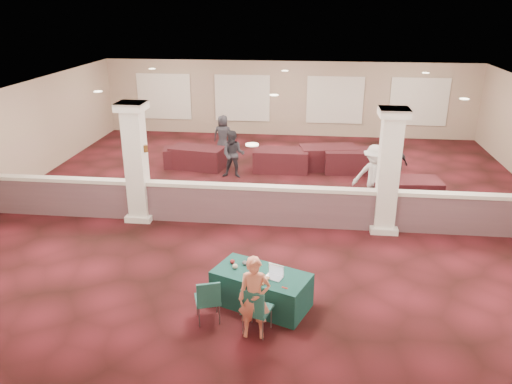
# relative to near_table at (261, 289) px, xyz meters

# --- Properties ---
(ground) EXTENTS (16.00, 16.00, 0.00)m
(ground) POSITION_rel_near_table_xyz_m (-0.20, 5.25, -0.35)
(ground) COLOR #4A1218
(ground) RESTS_ON ground
(wall_back) EXTENTS (16.00, 0.04, 3.20)m
(wall_back) POSITION_rel_near_table_xyz_m (-0.20, 13.25, 1.25)
(wall_back) COLOR #9C896B
(wall_back) RESTS_ON ground
(wall_front) EXTENTS (16.00, 0.04, 3.20)m
(wall_front) POSITION_rel_near_table_xyz_m (-0.20, -2.75, 1.25)
(wall_front) COLOR #9C896B
(wall_front) RESTS_ON ground
(wall_left) EXTENTS (0.04, 16.00, 3.20)m
(wall_left) POSITION_rel_near_table_xyz_m (-8.20, 5.25, 1.25)
(wall_left) COLOR #9C896B
(wall_left) RESTS_ON ground
(ceiling) EXTENTS (16.00, 16.00, 0.02)m
(ceiling) POSITION_rel_near_table_xyz_m (-0.20, 5.25, 2.85)
(ceiling) COLOR silver
(ceiling) RESTS_ON wall_back
(partition_wall) EXTENTS (15.60, 0.28, 1.10)m
(partition_wall) POSITION_rel_near_table_xyz_m (-0.20, 3.75, 0.22)
(partition_wall) COLOR brown
(partition_wall) RESTS_ON ground
(column_left) EXTENTS (0.72, 0.72, 3.20)m
(column_left) POSITION_rel_near_table_xyz_m (-3.70, 3.75, 1.29)
(column_left) COLOR silver
(column_left) RESTS_ON ground
(column_right) EXTENTS (0.72, 0.72, 3.20)m
(column_right) POSITION_rel_near_table_xyz_m (2.80, 3.75, 1.29)
(column_right) COLOR silver
(column_right) RESTS_ON ground
(sconce_left) EXTENTS (0.12, 0.12, 0.18)m
(sconce_left) POSITION_rel_near_table_xyz_m (-3.98, 3.75, 1.65)
(sconce_left) COLOR brown
(sconce_left) RESTS_ON column_left
(sconce_right) EXTENTS (0.12, 0.12, 0.18)m
(sconce_right) POSITION_rel_near_table_xyz_m (-3.42, 3.75, 1.65)
(sconce_right) COLOR brown
(sconce_right) RESTS_ON column_left
(near_table) EXTENTS (2.04, 1.53, 0.70)m
(near_table) POSITION_rel_near_table_xyz_m (0.00, 0.00, 0.00)
(near_table) COLOR #0F3735
(near_table) RESTS_ON ground
(conf_chair_main) EXTENTS (0.59, 0.59, 0.93)m
(conf_chair_main) POSITION_rel_near_table_xyz_m (-0.01, -0.93, 0.20)
(conf_chair_main) COLOR #1E5959
(conf_chair_main) RESTS_ON ground
(conf_chair_side) EXTENTS (0.57, 0.57, 0.90)m
(conf_chair_side) POSITION_rel_near_table_xyz_m (-0.90, -0.70, 0.18)
(conf_chair_side) COLOR #1E5959
(conf_chair_side) RESTS_ON ground
(woman) EXTENTS (0.58, 0.41, 1.55)m
(woman) POSITION_rel_near_table_xyz_m (-0.02, -0.98, 0.42)
(woman) COLOR #DA7F5F
(woman) RESTS_ON ground
(far_table_front_left) EXTENTS (2.00, 1.25, 0.75)m
(far_table_front_left) POSITION_rel_near_table_xyz_m (-3.13, 8.25, 0.03)
(far_table_front_left) COLOR black
(far_table_front_left) RESTS_ON ground
(far_table_front_center) EXTENTS (1.90, 0.98, 0.76)m
(far_table_front_center) POSITION_rel_near_table_xyz_m (-0.17, 8.25, 0.03)
(far_table_front_center) COLOR black
(far_table_front_center) RESTS_ON ground
(far_table_front_right) EXTENTS (2.02, 1.14, 0.79)m
(far_table_front_right) POSITION_rel_near_table_xyz_m (3.62, 5.55, 0.04)
(far_table_front_right) COLOR black
(far_table_front_right) RESTS_ON ground
(far_table_back_left) EXTENTS (1.78, 1.16, 0.66)m
(far_table_back_left) POSITION_rel_near_table_xyz_m (-3.56, 8.45, -0.02)
(far_table_back_left) COLOR black
(far_table_back_left) RESTS_ON ground
(far_table_back_center) EXTENTS (2.11, 1.34, 0.79)m
(far_table_back_center) POSITION_rel_near_table_xyz_m (1.48, 8.75, 0.04)
(far_table_back_center) COLOR black
(far_table_back_center) RESTS_ON ground
(far_table_back_right) EXTENTS (2.00, 1.12, 0.78)m
(far_table_back_right) POSITION_rel_near_table_xyz_m (2.30, 8.45, 0.04)
(far_table_back_right) COLOR black
(far_table_back_right) RESTS_ON ground
(attendee_a) EXTENTS (0.78, 0.45, 1.60)m
(attendee_a) POSITION_rel_near_table_xyz_m (-1.70, 7.40, 0.45)
(attendee_a) COLOR black
(attendee_a) RESTS_ON ground
(attendee_b) EXTENTS (1.31, 0.94, 1.86)m
(attendee_b) POSITION_rel_near_table_xyz_m (2.66, 5.25, 0.58)
(attendee_b) COLOR silver
(attendee_b) RESTS_ON ground
(attendee_c) EXTENTS (1.02, 0.89, 1.59)m
(attendee_c) POSITION_rel_near_table_xyz_m (3.49, 6.75, 0.44)
(attendee_c) COLOR black
(attendee_c) RESTS_ON ground
(attendee_d) EXTENTS (0.80, 0.48, 1.55)m
(attendee_d) POSITION_rel_near_table_xyz_m (-2.50, 9.92, 0.42)
(attendee_d) COLOR black
(attendee_d) RESTS_ON ground
(laptop_base) EXTENTS (0.38, 0.32, 0.02)m
(laptop_base) POSITION_rel_near_table_xyz_m (0.25, -0.15, 0.36)
(laptop_base) COLOR silver
(laptop_base) RESTS_ON near_table
(laptop_screen) EXTENTS (0.30, 0.13, 0.21)m
(laptop_screen) POSITION_rel_near_table_xyz_m (0.29, -0.05, 0.48)
(laptop_screen) COLOR silver
(laptop_screen) RESTS_ON near_table
(screen_glow) EXTENTS (0.27, 0.11, 0.18)m
(screen_glow) POSITION_rel_near_table_xyz_m (0.29, -0.06, 0.46)
(screen_glow) COLOR silver
(screen_glow) RESTS_ON near_table
(knitting) EXTENTS (0.47, 0.41, 0.03)m
(knitting) POSITION_rel_near_table_xyz_m (-0.05, -0.24, 0.37)
(knitting) COLOR #B0611C
(knitting) RESTS_ON near_table
(yarn_cream) EXTENTS (0.11, 0.11, 0.11)m
(yarn_cream) POSITION_rel_near_table_xyz_m (-0.53, 0.11, 0.40)
(yarn_cream) COLOR beige
(yarn_cream) RESTS_ON near_table
(yarn_red) EXTENTS (0.10, 0.10, 0.10)m
(yarn_red) POSITION_rel_near_table_xyz_m (-0.61, 0.30, 0.40)
(yarn_red) COLOR #5E1512
(yarn_red) RESTS_ON near_table
(yarn_grey) EXTENTS (0.10, 0.10, 0.10)m
(yarn_grey) POSITION_rel_near_table_xyz_m (-0.36, 0.27, 0.40)
(yarn_grey) COLOR #525258
(yarn_grey) RESTS_ON near_table
(scissors) EXTENTS (0.12, 0.07, 0.01)m
(scissors) POSITION_rel_near_table_xyz_m (0.48, -0.48, 0.36)
(scissors) COLOR #AF1812
(scissors) RESTS_ON near_table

